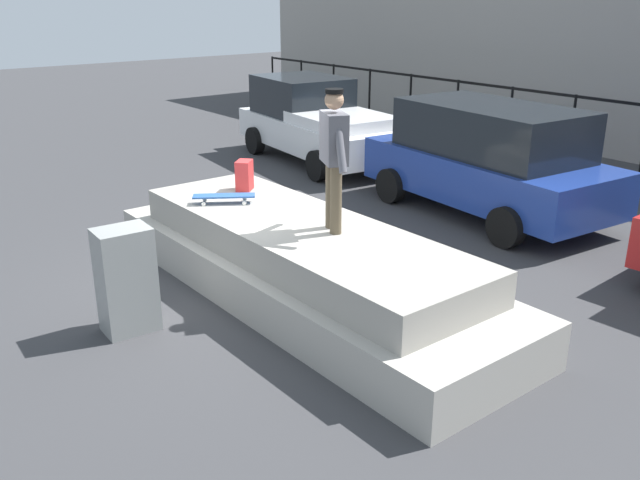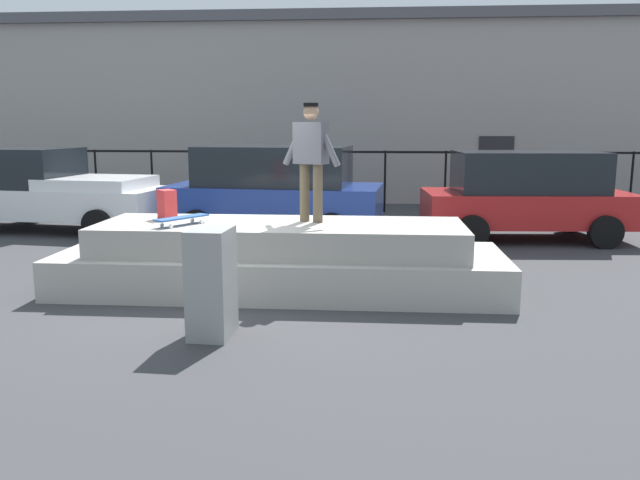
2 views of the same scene
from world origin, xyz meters
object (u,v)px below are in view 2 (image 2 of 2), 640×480
Objects in this scene: skateboard at (182,218)px; car_red_hatchback_far at (527,194)px; skateboarder at (311,154)px; car_white_pickup_near at (52,190)px; backpack at (167,204)px; utility_box at (211,283)px; car_blue_hatchback_mid at (274,189)px.

car_red_hatchback_far is at bearing 39.13° from skateboard.
skateboarder is at bearing 14.67° from skateboard.
skateboarder is 0.34× the size of car_white_pickup_near.
backpack is at bearing 176.95° from skateboarder.
car_white_pickup_near is at bearing -179.53° from backpack.
utility_box is (0.86, -1.81, -0.46)m from skateboard.
car_blue_hatchback_mid is (0.56, 4.93, -0.08)m from skateboard.
skateboarder is 2.29m from backpack.
car_white_pickup_near is (-4.45, 5.08, -0.17)m from skateboard.
backpack is (-2.16, 0.12, -0.76)m from skateboarder.
car_blue_hatchback_mid is at bearing 83.51° from skateboard.
backpack is 0.09× the size of car_blue_hatchback_mid.
backpack is at bearing 120.96° from utility_box.
skateboard is 2.06m from utility_box.
skateboarder is at bearing 71.60° from utility_box.
backpack is 4.45m from car_blue_hatchback_mid.
car_blue_hatchback_mid is (5.01, -0.15, 0.09)m from car_white_pickup_near.
backpack reaches higher than skateboard.
skateboard is at bearing -140.87° from car_red_hatchback_far.
utility_box is at bearing -87.48° from car_blue_hatchback_mid.
backpack is 2.76m from utility_box.
car_red_hatchback_far is (4.03, 4.25, -1.00)m from skateboarder.
car_blue_hatchback_mid is at bearing 105.14° from skateboarder.
skateboarder is 2.09× the size of skateboard.
car_red_hatchback_far is (5.24, -0.21, -0.04)m from car_blue_hatchback_mid.
car_white_pickup_near is 3.96× the size of utility_box.
utility_box is at bearing -64.70° from skateboard.
car_white_pickup_near is 10.26m from car_red_hatchback_far.
backpack is 0.10× the size of car_red_hatchback_far.
car_white_pickup_near is 5.02m from car_blue_hatchback_mid.
skateboarder is 4.72m from car_blue_hatchback_mid.
utility_box is (5.31, -6.89, -0.29)m from car_white_pickup_near.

